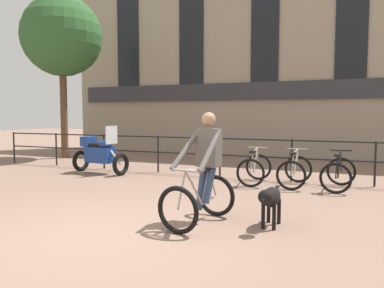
% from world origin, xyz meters
% --- Properties ---
extents(ground_plane, '(60.00, 60.00, 0.00)m').
position_xyz_m(ground_plane, '(0.00, 0.00, 0.00)').
color(ground_plane, '#846656').
extents(canal_railing, '(15.05, 0.05, 1.05)m').
position_xyz_m(canal_railing, '(-0.00, 5.20, 0.71)').
color(canal_railing, black).
rests_on(canal_railing, ground_plane).
extents(building_facade, '(18.00, 0.72, 8.37)m').
position_xyz_m(building_facade, '(-0.00, 10.99, 4.17)').
color(building_facade, gray).
rests_on(building_facade, ground_plane).
extents(cyclist_with_bike, '(0.86, 1.27, 1.70)m').
position_xyz_m(cyclist_with_bike, '(1.13, 1.02, 0.76)').
color(cyclist_with_bike, black).
rests_on(cyclist_with_bike, ground_plane).
extents(dog, '(0.26, 0.96, 0.62)m').
position_xyz_m(dog, '(2.14, 1.14, 0.43)').
color(dog, black).
rests_on(dog, ground_plane).
extents(parked_motorcycle, '(1.70, 0.82, 1.35)m').
position_xyz_m(parked_motorcycle, '(-3.30, 4.38, 0.56)').
color(parked_motorcycle, black).
rests_on(parked_motorcycle, ground_plane).
extents(parked_bicycle_near_lamp, '(0.71, 1.14, 0.86)m').
position_xyz_m(parked_bicycle_near_lamp, '(1.10, 4.54, 0.36)').
color(parked_bicycle_near_lamp, black).
rests_on(parked_bicycle_near_lamp, ground_plane).
extents(parked_bicycle_mid_left, '(0.69, 1.13, 0.86)m').
position_xyz_m(parked_bicycle_mid_left, '(2.04, 4.54, 0.36)').
color(parked_bicycle_mid_left, black).
rests_on(parked_bicycle_mid_left, ground_plane).
extents(parked_bicycle_mid_right, '(0.75, 1.16, 0.86)m').
position_xyz_m(parked_bicycle_mid_right, '(2.99, 4.54, 0.36)').
color(parked_bicycle_mid_right, black).
rests_on(parked_bicycle_mid_right, ground_plane).
extents(tree_canalside_left, '(2.98, 2.98, 6.08)m').
position_xyz_m(tree_canalside_left, '(-6.85, 6.98, 4.56)').
color(tree_canalside_left, brown).
rests_on(tree_canalside_left, ground_plane).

